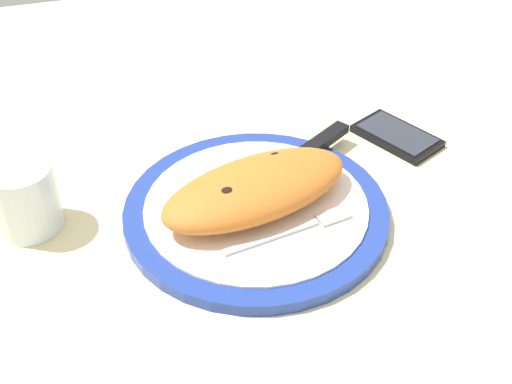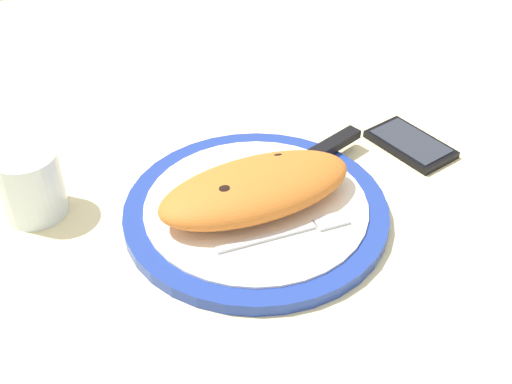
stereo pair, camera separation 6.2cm
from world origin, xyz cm
name	(u,v)px [view 1 (the left image)]	position (x,y,z in cm)	size (l,w,h in cm)	color
ground_plane	(256,226)	(0.00, 0.00, -1.50)	(150.00, 150.00, 3.00)	beige
plate	(256,211)	(0.00, 0.00, 0.90)	(32.42, 32.42, 1.87)	#233D99
calzone	(254,190)	(-0.31, -0.25, 4.40)	(26.40, 16.75, 5.04)	orange
fork	(301,227)	(3.75, -5.67, 2.07)	(16.12, 4.32, 0.40)	silver
knife	(308,152)	(9.61, 8.01, 2.37)	(20.78, 14.14, 1.20)	silver
smartphone	(397,136)	(24.15, 10.55, 0.56)	(11.35, 13.65, 1.16)	black
water_glass	(26,202)	(-26.55, 6.17, 3.73)	(7.81, 7.81, 8.67)	silver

